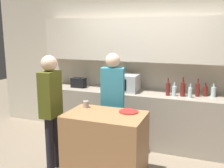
% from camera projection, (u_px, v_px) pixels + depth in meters
% --- Properties ---
extents(back_wall, '(6.40, 0.40, 2.70)m').
position_uv_depth(back_wall, '(145.00, 56.00, 4.66)').
color(back_wall, beige).
rests_on(back_wall, ground_plane).
extents(back_counter, '(3.60, 0.62, 0.93)m').
position_uv_depth(back_counter, '(140.00, 118.00, 4.63)').
color(back_counter, gray).
rests_on(back_counter, ground_plane).
extents(kitchen_island, '(1.03, 0.66, 0.91)m').
position_uv_depth(kitchen_island, '(105.00, 146.00, 3.49)').
color(kitchen_island, '#996B42').
rests_on(kitchen_island, ground_plane).
extents(microwave, '(0.52, 0.39, 0.30)m').
position_uv_depth(microwave, '(124.00, 83.00, 4.59)').
color(microwave, '#B7BABC').
rests_on(microwave, back_counter).
extents(toaster, '(0.26, 0.16, 0.18)m').
position_uv_depth(toaster, '(79.00, 83.00, 4.91)').
color(toaster, black).
rests_on(toaster, back_counter).
extents(bottle_0, '(0.07, 0.07, 0.29)m').
position_uv_depth(bottle_0, '(168.00, 89.00, 4.28)').
color(bottle_0, maroon).
rests_on(bottle_0, back_counter).
extents(bottle_1, '(0.07, 0.07, 0.22)m').
position_uv_depth(bottle_1, '(174.00, 91.00, 4.25)').
color(bottle_1, silver).
rests_on(bottle_1, back_counter).
extents(bottle_2, '(0.08, 0.08, 0.32)m').
position_uv_depth(bottle_2, '(183.00, 89.00, 4.22)').
color(bottle_2, maroon).
rests_on(bottle_2, back_counter).
extents(bottle_3, '(0.07, 0.07, 0.22)m').
position_uv_depth(bottle_3, '(190.00, 92.00, 4.14)').
color(bottle_3, silver).
rests_on(bottle_3, back_counter).
extents(bottle_4, '(0.07, 0.07, 0.29)m').
position_uv_depth(bottle_4, '(198.00, 90.00, 4.21)').
color(bottle_4, maroon).
rests_on(bottle_4, back_counter).
extents(bottle_5, '(0.07, 0.07, 0.22)m').
position_uv_depth(bottle_5, '(205.00, 91.00, 4.23)').
color(bottle_5, maroon).
rests_on(bottle_5, back_counter).
extents(bottle_6, '(0.08, 0.08, 0.22)m').
position_uv_depth(bottle_6, '(213.00, 92.00, 4.19)').
color(bottle_6, silver).
rests_on(bottle_6, back_counter).
extents(plate_on_island, '(0.26, 0.26, 0.01)m').
position_uv_depth(plate_on_island, '(129.00, 112.00, 3.48)').
color(plate_on_island, red).
rests_on(plate_on_island, kitchen_island).
extents(cup_0, '(0.08, 0.08, 0.10)m').
position_uv_depth(cup_0, '(86.00, 104.00, 3.68)').
color(cup_0, '#A19790').
rests_on(cup_0, kitchen_island).
extents(person_left, '(0.37, 0.25, 1.65)m').
position_uv_depth(person_left, '(113.00, 97.00, 3.98)').
color(person_left, black).
rests_on(person_left, ground_plane).
extents(person_center, '(0.22, 0.35, 1.65)m').
position_uv_depth(person_center, '(51.00, 103.00, 3.62)').
color(person_center, black).
rests_on(person_center, ground_plane).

